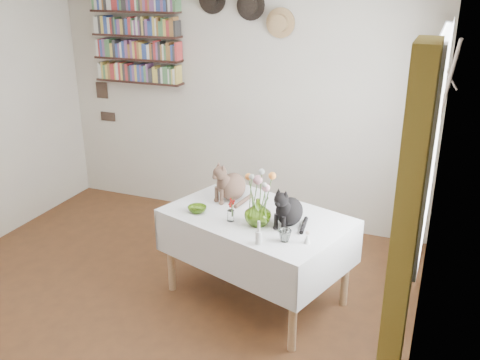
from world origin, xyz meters
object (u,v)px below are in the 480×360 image
at_px(black_cat, 290,204).
at_px(flower_vase, 258,212).
at_px(tabby_cat, 233,180).
at_px(bookshelf_unit, 137,39).
at_px(dining_table, 257,236).

bearing_deg(black_cat, flower_vase, -135.90).
distance_m(tabby_cat, flower_vase, 0.54).
bearing_deg(bookshelf_unit, flower_vase, -38.93).
bearing_deg(bookshelf_unit, black_cat, -34.14).
height_order(tabby_cat, black_cat, tabby_cat).
height_order(dining_table, bookshelf_unit, bookshelf_unit).
bearing_deg(dining_table, black_cat, -11.34).
bearing_deg(tabby_cat, bookshelf_unit, 176.33).
distance_m(dining_table, tabby_cat, 0.51).
relative_size(tabby_cat, bookshelf_unit, 0.34).
relative_size(dining_table, bookshelf_unit, 1.58).
xyz_separation_m(black_cat, bookshelf_unit, (-2.13, 1.45, 0.95)).
xyz_separation_m(black_cat, flower_vase, (-0.21, -0.10, -0.05)).
xyz_separation_m(dining_table, flower_vase, (0.07, -0.16, 0.29)).
bearing_deg(dining_table, tabby_cat, 142.12).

